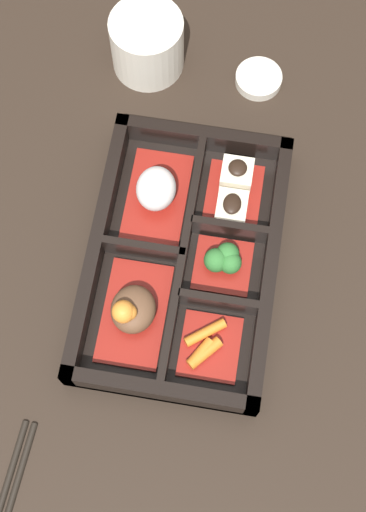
# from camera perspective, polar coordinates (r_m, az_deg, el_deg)

# --- Properties ---
(ground_plane) EXTENTS (3.00, 3.00, 0.00)m
(ground_plane) POSITION_cam_1_polar(r_m,az_deg,el_deg) (0.77, 0.00, -0.63)
(ground_plane) COLOR black
(bento_base) EXTENTS (0.30, 0.20, 0.01)m
(bento_base) POSITION_cam_1_polar(r_m,az_deg,el_deg) (0.77, 0.00, -0.51)
(bento_base) COLOR black
(bento_base) RESTS_ON ground_plane
(bento_rim) EXTENTS (0.30, 0.20, 0.04)m
(bento_rim) POSITION_cam_1_polar(r_m,az_deg,el_deg) (0.75, 0.14, -0.16)
(bento_rim) COLOR black
(bento_rim) RESTS_ON ground_plane
(bowl_stew) EXTENTS (0.11, 0.07, 0.05)m
(bowl_stew) POSITION_cam_1_polar(r_m,az_deg,el_deg) (0.73, -4.06, -4.41)
(bowl_stew) COLOR maroon
(bowl_stew) RESTS_ON bento_base
(bowl_rice) EXTENTS (0.11, 0.07, 0.05)m
(bowl_rice) POSITION_cam_1_polar(r_m,az_deg,el_deg) (0.77, -2.15, 5.18)
(bowl_rice) COLOR maroon
(bowl_rice) RESTS_ON bento_base
(bowl_carrots) EXTENTS (0.07, 0.06, 0.02)m
(bowl_carrots) POSITION_cam_1_polar(r_m,az_deg,el_deg) (0.73, 1.97, -7.26)
(bowl_carrots) COLOR maroon
(bowl_carrots) RESTS_ON bento_base
(bowl_greens) EXTENTS (0.06, 0.06, 0.03)m
(bowl_greens) POSITION_cam_1_polar(r_m,az_deg,el_deg) (0.75, 3.16, -0.37)
(bowl_greens) COLOR maroon
(bowl_greens) RESTS_ON bento_base
(bowl_tofu) EXTENTS (0.08, 0.06, 0.03)m
(bowl_tofu) POSITION_cam_1_polar(r_m,az_deg,el_deg) (0.78, 4.11, 5.21)
(bowl_tofu) COLOR maroon
(bowl_tofu) RESTS_ON bento_base
(tea_cup) EXTENTS (0.09, 0.09, 0.07)m
(tea_cup) POSITION_cam_1_polar(r_m,az_deg,el_deg) (0.86, -2.89, 16.67)
(tea_cup) COLOR beige
(tea_cup) RESTS_ON ground_plane
(sauce_dish) EXTENTS (0.06, 0.06, 0.01)m
(sauce_dish) POSITION_cam_1_polar(r_m,az_deg,el_deg) (0.88, 6.07, 13.93)
(sauce_dish) COLOR beige
(sauce_dish) RESTS_ON ground_plane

